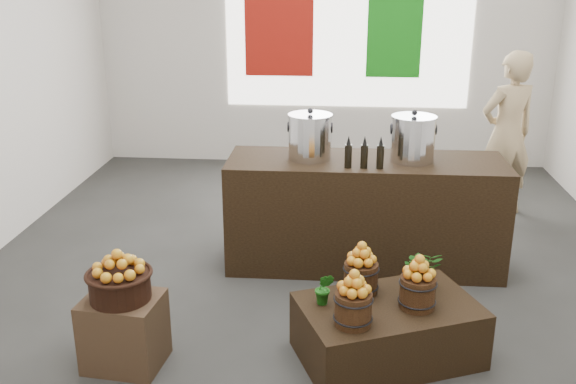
# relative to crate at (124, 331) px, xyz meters

# --- Properties ---
(ground) EXTENTS (7.00, 7.00, 0.00)m
(ground) POSITION_rel_crate_xyz_m (1.18, 1.45, -0.25)
(ground) COLOR #31312F
(ground) RESTS_ON ground
(back_wall) EXTENTS (6.00, 0.04, 4.00)m
(back_wall) POSITION_rel_crate_xyz_m (1.18, 4.95, 1.75)
(back_wall) COLOR beige
(back_wall) RESTS_ON ground
(back_opening) EXTENTS (3.20, 0.02, 2.40)m
(back_opening) POSITION_rel_crate_xyz_m (1.48, 4.93, 1.75)
(back_opening) COLOR white
(back_opening) RESTS_ON back_wall
(deco_red_left) EXTENTS (0.90, 0.04, 1.40)m
(deco_red_left) POSITION_rel_crate_xyz_m (0.58, 4.92, 1.65)
(deco_red_left) COLOR #9C140C
(deco_red_left) RESTS_ON back_wall
(deco_green_right) EXTENTS (0.70, 0.04, 1.00)m
(deco_green_right) POSITION_rel_crate_xyz_m (2.08, 4.92, 1.45)
(deco_green_right) COLOR #127812
(deco_green_right) RESTS_ON back_wall
(crate) EXTENTS (0.54, 0.46, 0.50)m
(crate) POSITION_rel_crate_xyz_m (0.00, 0.00, 0.00)
(crate) COLOR #4E3624
(crate) RESTS_ON ground
(wicker_basket) EXTENTS (0.40, 0.40, 0.18)m
(wicker_basket) POSITION_rel_crate_xyz_m (0.00, 0.00, 0.34)
(wicker_basket) COLOR black
(wicker_basket) RESTS_ON crate
(apples_in_basket) EXTENTS (0.31, 0.31, 0.17)m
(apples_in_basket) POSITION_rel_crate_xyz_m (0.00, 0.00, 0.52)
(apples_in_basket) COLOR #9B0510
(apples_in_basket) RESTS_ON wicker_basket
(display_table) EXTENTS (1.38, 1.13, 0.41)m
(display_table) POSITION_rel_crate_xyz_m (1.78, 0.24, -0.04)
(display_table) COLOR black
(display_table) RESTS_ON ground
(apple_bucket_front_left) EXTENTS (0.24, 0.24, 0.22)m
(apple_bucket_front_left) POSITION_rel_crate_xyz_m (1.53, -0.04, 0.27)
(apple_bucket_front_left) COLOR #39210F
(apple_bucket_front_left) RESTS_ON display_table
(apples_in_bucket_front_left) EXTENTS (0.18, 0.18, 0.16)m
(apples_in_bucket_front_left) POSITION_rel_crate_xyz_m (1.53, -0.04, 0.46)
(apples_in_bucket_front_left) COLOR #9B0510
(apples_in_bucket_front_left) RESTS_ON apple_bucket_front_left
(apple_bucket_front_right) EXTENTS (0.24, 0.24, 0.22)m
(apple_bucket_front_right) POSITION_rel_crate_xyz_m (1.96, 0.21, 0.27)
(apple_bucket_front_right) COLOR #39210F
(apple_bucket_front_right) RESTS_ON display_table
(apples_in_bucket_front_right) EXTENTS (0.18, 0.18, 0.16)m
(apples_in_bucket_front_right) POSITION_rel_crate_xyz_m (1.96, 0.21, 0.46)
(apples_in_bucket_front_right) COLOR #9B0510
(apples_in_bucket_front_right) RESTS_ON apple_bucket_front_right
(apple_bucket_rear) EXTENTS (0.24, 0.24, 0.22)m
(apple_bucket_rear) POSITION_rel_crate_xyz_m (1.58, 0.39, 0.27)
(apple_bucket_rear) COLOR #39210F
(apple_bucket_rear) RESTS_ON display_table
(apples_in_bucket_rear) EXTENTS (0.18, 0.18, 0.16)m
(apples_in_bucket_rear) POSITION_rel_crate_xyz_m (1.58, 0.39, 0.46)
(apples_in_bucket_rear) COLOR #9B0510
(apples_in_bucket_rear) RESTS_ON apple_bucket_rear
(herb_garnish_right) EXTENTS (0.30, 0.26, 0.30)m
(herb_garnish_right) POSITION_rel_crate_xyz_m (2.01, 0.49, 0.31)
(herb_garnish_right) COLOR #155512
(herb_garnish_right) RESTS_ON display_table
(herb_garnish_left) EXTENTS (0.15, 0.13, 0.24)m
(herb_garnish_left) POSITION_rel_crate_xyz_m (1.34, 0.20, 0.28)
(herb_garnish_left) COLOR #155512
(herb_garnish_left) RESTS_ON display_table
(counter) EXTENTS (2.42, 0.78, 0.99)m
(counter) POSITION_rel_crate_xyz_m (1.65, 1.72, 0.24)
(counter) COLOR black
(counter) RESTS_ON ground
(stock_pot_left) EXTENTS (0.37, 0.37, 0.37)m
(stock_pot_left) POSITION_rel_crate_xyz_m (1.15, 1.72, 0.93)
(stock_pot_left) COLOR silver
(stock_pot_left) RESTS_ON counter
(stock_pot_center) EXTENTS (0.37, 0.37, 0.37)m
(stock_pot_center) POSITION_rel_crate_xyz_m (2.03, 1.73, 0.93)
(stock_pot_center) COLOR silver
(stock_pot_center) RESTS_ON counter
(oil_cruets) EXTENTS (0.26, 0.07, 0.27)m
(oil_cruets) POSITION_rel_crate_xyz_m (1.65, 1.48, 0.88)
(oil_cruets) COLOR black
(oil_cruets) RESTS_ON counter
(shopper) EXTENTS (0.76, 0.64, 1.77)m
(shopper) POSITION_rel_crate_xyz_m (3.18, 3.16, 0.64)
(shopper) COLOR tan
(shopper) RESTS_ON ground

